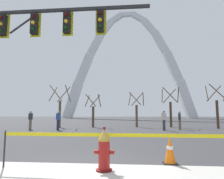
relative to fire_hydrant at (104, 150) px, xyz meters
The scene contains 15 objects.
ground_plane 0.72m from the fire_hydrant, 144.36° to the left, with size 240.00×240.00×0.00m, color #333335.
fire_hydrant is the anchor object (origin of this frame).
caution_tape_barrier 0.32m from the fire_hydrant, ahead, with size 5.50×0.16×0.89m.
traffic_cone_by_hydrant 1.82m from the fire_hydrant, 27.20° to the left, with size 0.36×0.36×0.73m.
traffic_signal_gantry 6.32m from the fire_hydrant, 140.31° to the left, with size 7.82×0.44×6.00m.
monument_arch 66.11m from the fire_hydrant, 90.40° to the left, with size 43.74×2.84×36.98m.
tree_far_left 16.92m from the fire_hydrant, 112.75° to the left, with size 1.92×1.93×4.16m.
tree_left_mid 16.28m from the fire_hydrant, 101.38° to the left, with size 1.53×1.54×3.28m.
tree_center_left 16.89m from the fire_hydrant, 86.10° to the left, with size 1.64×1.65×3.54m.
tree_center_right 17.49m from the fire_hydrant, 74.79° to the left, with size 1.84×1.86×3.99m.
tree_right_mid 17.35m from the fire_hydrant, 60.84° to the left, with size 1.87×1.88×4.04m.
pedestrian_walking_left 14.70m from the fire_hydrant, 122.73° to the left, with size 0.39×0.31×1.59m.
pedestrian_standing_center 12.67m from the fire_hydrant, 75.37° to the left, with size 0.39×0.33×1.59m.
pedestrian_walking_right 14.06m from the fire_hydrant, 70.70° to the left, with size 0.28×0.38×1.59m.
pedestrian_near_trees 13.08m from the fire_hydrant, 114.23° to the left, with size 0.39×0.34×1.59m.
Camera 1 is at (1.08, -5.19, 1.28)m, focal length 33.52 mm.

